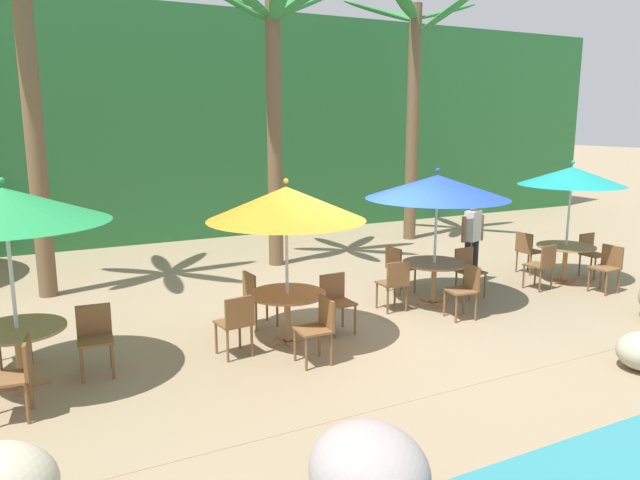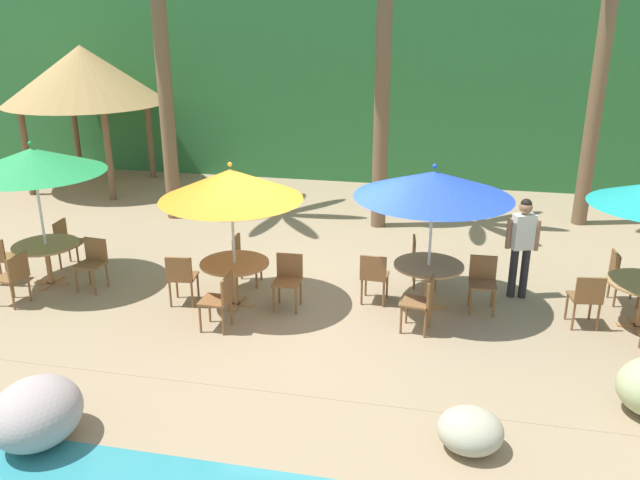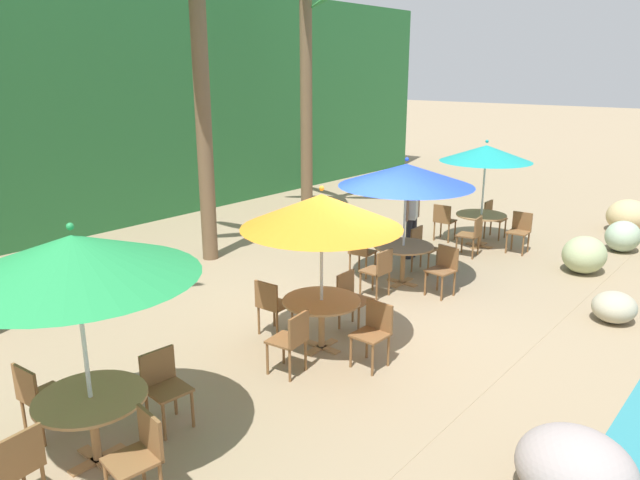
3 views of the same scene
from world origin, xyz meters
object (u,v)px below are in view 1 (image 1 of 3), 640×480
chair_blue_right (466,287)px  chair_green_right (18,373)px  chair_green_seaward (95,334)px  chair_orange_inland (256,295)px  umbrella_blue (437,187)px  chair_teal_seaward (590,251)px  dining_table_blue (434,269)px  chair_blue_inland (398,266)px  dining_table_green (18,338)px  waiter_in_white (472,234)px  chair_teal_inland (527,249)px  chair_green_inland (4,327)px  umbrella_orange (286,204)px  chair_blue_seaward (468,268)px  chair_orange_right (319,325)px  chair_orange_left (236,321)px  chair_blue_left (395,282)px  dining_table_teal (566,252)px  chair_teal_left (543,264)px  palm_tree_nearest (26,46)px  umbrella_teal (572,176)px  chair_orange_seaward (336,298)px  chair_teal_right (608,265)px  dining_table_orange (287,301)px  palm_tree_second (274,72)px  palm_tree_third (414,80)px

chair_blue_right → chair_green_right: bearing=-176.3°
chair_green_seaward → chair_orange_inland: 2.53m
umbrella_blue → chair_teal_seaward: bearing=0.9°
dining_table_blue → chair_blue_inland: size_ratio=1.26×
dining_table_green → waiter_in_white: waiter_in_white is taller
chair_blue_right → chair_teal_inland: same height
chair_green_inland → chair_orange_inland: bearing=-2.1°
umbrella_orange → dining_table_green: bearing=177.9°
chair_blue_seaward → waiter_in_white: waiter_in_white is taller
chair_orange_right → chair_blue_right: (2.92, 0.54, 0.00)m
chair_orange_left → chair_blue_left: bearing=12.9°
chair_green_inland → dining_table_teal: 9.78m
chair_teal_left → chair_green_inland: bearing=175.7°
umbrella_orange → chair_orange_left: 1.73m
chair_orange_left → chair_teal_seaward: 7.91m
dining_table_green → chair_green_seaward: size_ratio=1.26×
palm_tree_nearest → dining_table_green: bearing=-97.5°
chair_teal_seaward → umbrella_teal: bearing=-172.7°
chair_orange_seaward → chair_blue_seaward: (3.02, 0.55, 0.00)m
umbrella_orange → waiter_in_white: (4.46, 1.25, -1.03)m
chair_green_right → chair_blue_right: (6.45, 0.42, 0.00)m
chair_green_inland → umbrella_blue: (6.61, -0.42, 1.53)m
chair_orange_left → palm_tree_nearest: palm_tree_nearest is taller
chair_orange_right → chair_teal_inland: 6.37m
chair_green_right → umbrella_blue: umbrella_blue is taller
umbrella_teal → umbrella_blue: bearing=179.2°
chair_orange_inland → chair_teal_right: bearing=-10.3°
chair_blue_left → chair_teal_seaward: 4.87m
dining_table_green → chair_green_right: bearing=-91.9°
dining_table_orange → chair_orange_left: chair_orange_left is taller
chair_green_inland → umbrella_blue: size_ratio=0.36×
waiter_in_white → dining_table_blue: bearing=-153.9°
dining_table_green → chair_blue_seaward: bearing=4.2°
chair_teal_inland → palm_tree_nearest: 10.14m
chair_teal_seaward → palm_tree_second: palm_tree_second is taller
chair_orange_left → chair_teal_left: (6.19, 0.49, 0.00)m
dining_table_teal → palm_tree_second: palm_tree_second is taller
waiter_in_white → palm_tree_second: bearing=130.2°
chair_teal_right → palm_tree_second: bearing=133.7°
chair_teal_left → dining_table_teal: bearing=13.9°
chair_green_seaward → chair_teal_seaward: same height
waiter_in_white → chair_green_right: bearing=-166.0°
dining_table_blue → umbrella_blue: bearing=0.0°
chair_orange_left → chair_orange_right: (0.90, -0.66, 0.00)m
palm_tree_third → chair_blue_seaward: bearing=-114.6°
chair_orange_right → palm_tree_nearest: palm_tree_nearest is taller
chair_orange_left → palm_tree_second: palm_tree_second is taller
chair_green_inland → chair_orange_right: same height
umbrella_teal → palm_tree_nearest: size_ratio=0.38×
chair_orange_right → chair_green_seaward: bearing=159.5°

